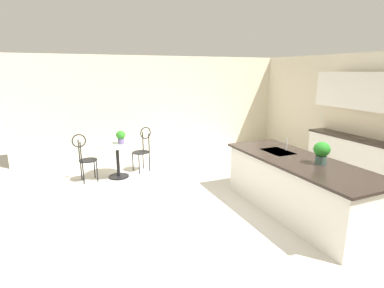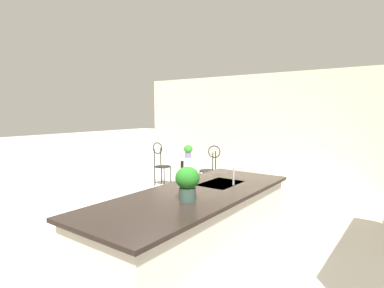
{
  "view_description": "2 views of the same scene",
  "coord_description": "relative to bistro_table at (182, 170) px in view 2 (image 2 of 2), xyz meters",
  "views": [
    {
      "loc": [
        3.86,
        -2.57,
        2.31
      ],
      "look_at": [
        -0.75,
        -0.59,
        1.08
      ],
      "focal_mm": 28.09,
      "sensor_mm": 36.0,
      "label": 1
    },
    {
      "loc": [
        3.05,
        2.81,
        1.82
      ],
      "look_at": [
        -1.57,
        -0.55,
        1.2
      ],
      "focal_mm": 29.45,
      "sensor_mm": 36.0,
      "label": 2
    }
  ],
  "objects": [
    {
      "name": "ground_plane",
      "position": [
        2.6,
        1.57,
        -0.45
      ],
      "size": [
        40.0,
        40.0,
        0.0
      ],
      "primitive_type": "plane",
      "color": "beige"
    },
    {
      "name": "chair_by_island",
      "position": [
        -0.02,
        -0.67,
        0.13
      ],
      "size": [
        0.41,
        0.5,
        1.04
      ],
      "color": "black",
      "rests_on": "ground"
    },
    {
      "name": "potted_plant_counter_near",
      "position": [
        3.2,
        2.55,
        0.67
      ],
      "size": [
        0.24,
        0.24,
        0.34
      ],
      "color": "#385147",
      "rests_on": "kitchen_island"
    },
    {
      "name": "bistro_table",
      "position": [
        0.0,
        0.0,
        0.0
      ],
      "size": [
        0.8,
        0.8,
        0.74
      ],
      "color": "black",
      "rests_on": "ground"
    },
    {
      "name": "kitchen_island",
      "position": [
        2.89,
        2.42,
        0.02
      ],
      "size": [
        2.8,
        1.06,
        0.92
      ],
      "color": "white",
      "rests_on": "ground"
    },
    {
      "name": "potted_plant_on_table",
      "position": [
        -0.09,
        0.11,
        0.46
      ],
      "size": [
        0.21,
        0.21,
        0.29
      ],
      "color": "#7A669E",
      "rests_on": "bistro_table"
    },
    {
      "name": "chair_near_window",
      "position": [
        -0.23,
        0.62,
        0.13
      ],
      "size": [
        0.48,
        0.52,
        1.04
      ],
      "color": "black",
      "rests_on": "ground"
    },
    {
      "name": "wall_left_window",
      "position": [
        -1.66,
        1.57,
        0.9
      ],
      "size": [
        0.12,
        7.8,
        2.7
      ],
      "primitive_type": "cube",
      "color": "beige",
      "rests_on": "ground"
    },
    {
      "name": "sink_faucet",
      "position": [
        2.35,
        2.6,
        0.58
      ],
      "size": [
        0.02,
        0.02,
        0.22
      ],
      "primitive_type": "cylinder",
      "color": "#B2B5BA",
      "rests_on": "kitchen_island"
    }
  ]
}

